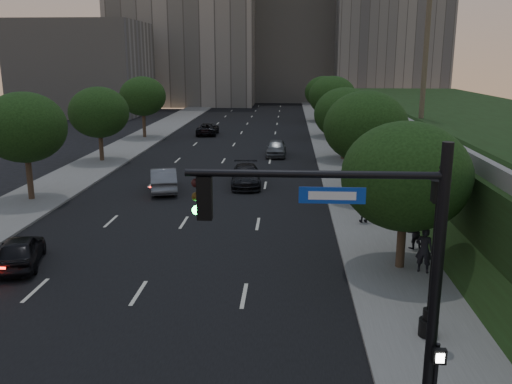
# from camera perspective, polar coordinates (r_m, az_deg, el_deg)

# --- Properties ---
(ground) EXTENTS (160.00, 160.00, 0.00)m
(ground) POSITION_cam_1_polar(r_m,az_deg,el_deg) (17.06, -16.92, -17.20)
(ground) COLOR black
(ground) RESTS_ON ground
(road_surface) EXTENTS (16.00, 140.00, 0.02)m
(road_surface) POSITION_cam_1_polar(r_m,az_deg,el_deg) (44.80, -3.75, 2.81)
(road_surface) COLOR black
(road_surface) RESTS_ON ground
(sidewalk_right) EXTENTS (4.50, 140.00, 0.15)m
(sidewalk_right) POSITION_cam_1_polar(r_m,az_deg,el_deg) (44.68, 9.42, 2.71)
(sidewalk_right) COLOR slate
(sidewalk_right) RESTS_ON ground
(sidewalk_left) EXTENTS (4.50, 140.00, 0.15)m
(sidewalk_left) POSITION_cam_1_polar(r_m,az_deg,el_deg) (47.17, -16.22, 2.93)
(sidewalk_left) COLOR slate
(sidewalk_left) RESTS_ON ground
(embankment) EXTENTS (18.00, 90.00, 4.00)m
(embankment) POSITION_cam_1_polar(r_m,az_deg,el_deg) (45.22, 24.80, 4.22)
(embankment) COLOR black
(embankment) RESTS_ON ground
(parapet_wall) EXTENTS (0.35, 90.00, 0.70)m
(parapet_wall) POSITION_cam_1_polar(r_m,az_deg,el_deg) (42.56, 14.32, 7.73)
(parapet_wall) COLOR slate
(parapet_wall) RESTS_ON embankment
(office_block_left) EXTENTS (26.00, 20.00, 32.00)m
(office_block_left) POSITION_cam_1_polar(r_m,az_deg,el_deg) (107.65, -7.37, 17.77)
(office_block_left) COLOR gray
(office_block_left) RESTS_ON ground
(office_block_mid) EXTENTS (22.00, 18.00, 26.00)m
(office_block_mid) POSITION_cam_1_polar(r_m,az_deg,el_deg) (115.68, 3.83, 16.09)
(office_block_mid) COLOR #9D9A90
(office_block_mid) RESTS_ON ground
(office_block_right) EXTENTS (20.00, 22.00, 36.00)m
(office_block_right) POSITION_cam_1_polar(r_m,az_deg,el_deg) (111.53, 13.68, 18.40)
(office_block_right) COLOR gray
(office_block_right) RESTS_ON ground
(office_block_filler) EXTENTS (18.00, 16.00, 14.00)m
(office_block_filler) POSITION_cam_1_polar(r_m,az_deg,el_deg) (89.38, -17.63, 12.27)
(office_block_filler) COLOR #9D9A90
(office_block_filler) RESTS_ON ground
(tree_right_a) EXTENTS (5.20, 5.20, 6.24)m
(tree_right_a) POSITION_cam_1_polar(r_m,az_deg,el_deg) (22.59, 15.47, 1.61)
(tree_right_a) COLOR #38281C
(tree_right_a) RESTS_ON ground
(tree_right_b) EXTENTS (5.20, 5.20, 6.74)m
(tree_right_b) POSITION_cam_1_polar(r_m,az_deg,el_deg) (34.18, 11.47, 6.73)
(tree_right_b) COLOR #38281C
(tree_right_b) RESTS_ON ground
(tree_right_c) EXTENTS (5.20, 5.20, 6.24)m
(tree_right_c) POSITION_cam_1_polar(r_m,az_deg,el_deg) (47.07, 9.31, 8.14)
(tree_right_c) COLOR #38281C
(tree_right_c) RESTS_ON ground
(tree_right_d) EXTENTS (5.20, 5.20, 6.74)m
(tree_right_d) POSITION_cam_1_polar(r_m,az_deg,el_deg) (60.92, 8.03, 9.94)
(tree_right_d) COLOR #38281C
(tree_right_d) RESTS_ON ground
(tree_right_e) EXTENTS (5.20, 5.20, 6.24)m
(tree_right_e) POSITION_cam_1_polar(r_m,az_deg,el_deg) (75.89, 7.15, 10.36)
(tree_right_e) COLOR #38281C
(tree_right_e) RESTS_ON ground
(tree_left_b) EXTENTS (5.00, 5.00, 6.71)m
(tree_left_b) POSITION_cam_1_polar(r_m,az_deg,el_deg) (35.60, -23.19, 6.27)
(tree_left_b) COLOR #38281C
(tree_left_b) RESTS_ON ground
(tree_left_c) EXTENTS (5.00, 5.00, 6.34)m
(tree_left_c) POSITION_cam_1_polar(r_m,az_deg,el_deg) (47.55, -16.21, 8.05)
(tree_left_c) COLOR #38281C
(tree_left_c) RESTS_ON ground
(tree_left_d) EXTENTS (5.00, 5.00, 6.71)m
(tree_left_d) POSITION_cam_1_polar(r_m,az_deg,el_deg) (60.85, -11.84, 9.83)
(tree_left_d) COLOR #38281C
(tree_left_d) RESTS_ON ground
(traffic_signal_mast) EXTENTS (5.68, 0.56, 7.00)m
(traffic_signal_mast) POSITION_cam_1_polar(r_m,az_deg,el_deg) (12.33, 13.36, -10.29)
(traffic_signal_mast) COLOR black
(traffic_signal_mast) RESTS_ON ground
(street_lamp) EXTENTS (0.64, 0.64, 5.62)m
(street_lamp) POSITION_cam_1_polar(r_m,az_deg,el_deg) (17.45, 18.21, -6.96)
(street_lamp) COLOR black
(street_lamp) RESTS_ON ground
(pedestrian_signal) EXTENTS (0.30, 0.33, 2.50)m
(pedestrian_signal) POSITION_cam_1_polar(r_m,az_deg,el_deg) (13.50, 18.33, -18.51)
(pedestrian_signal) COLOR black
(pedestrian_signal) RESTS_ON ground
(sedan_near_left) EXTENTS (2.70, 4.34, 1.38)m
(sedan_near_left) POSITION_cam_1_polar(r_m,az_deg,el_deg) (25.19, -23.55, -5.68)
(sedan_near_left) COLOR black
(sedan_near_left) RESTS_ON ground
(sedan_mid_left) EXTENTS (2.76, 5.01, 1.57)m
(sedan_mid_left) POSITION_cam_1_polar(r_m,az_deg,el_deg) (36.53, -9.70, 1.32)
(sedan_mid_left) COLOR slate
(sedan_mid_left) RESTS_ON ground
(sedan_far_left) EXTENTS (2.36, 4.92, 1.35)m
(sedan_far_left) POSITION_cam_1_polar(r_m,az_deg,el_deg) (62.93, -5.10, 6.63)
(sedan_far_left) COLOR black
(sedan_far_left) RESTS_ON ground
(sedan_near_right) EXTENTS (2.40, 5.08, 1.43)m
(sedan_near_right) POSITION_cam_1_polar(r_m,az_deg,el_deg) (37.42, -1.07, 1.71)
(sedan_near_right) COLOR black
(sedan_near_right) RESTS_ON ground
(sedan_far_right) EXTENTS (1.83, 4.40, 1.49)m
(sedan_far_right) POSITION_cam_1_polar(r_m,az_deg,el_deg) (48.97, 2.14, 4.66)
(sedan_far_right) COLOR slate
(sedan_far_right) RESTS_ON ground
(pedestrian_a) EXTENTS (0.82, 0.70, 1.91)m
(pedestrian_a) POSITION_cam_1_polar(r_m,az_deg,el_deg) (23.04, 17.28, -5.83)
(pedestrian_a) COLOR black
(pedestrian_a) RESTS_ON sidewalk_right
(pedestrian_b) EXTENTS (0.87, 0.76, 1.52)m
(pedestrian_b) POSITION_cam_1_polar(r_m,az_deg,el_deg) (25.79, 16.30, -4.09)
(pedestrian_b) COLOR black
(pedestrian_b) RESTS_ON sidewalk_right
(pedestrian_c) EXTENTS (1.09, 0.64, 1.74)m
(pedestrian_c) POSITION_cam_1_polar(r_m,az_deg,el_deg) (29.14, 11.37, -1.50)
(pedestrian_c) COLOR black
(pedestrian_c) RESTS_ON sidewalk_right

